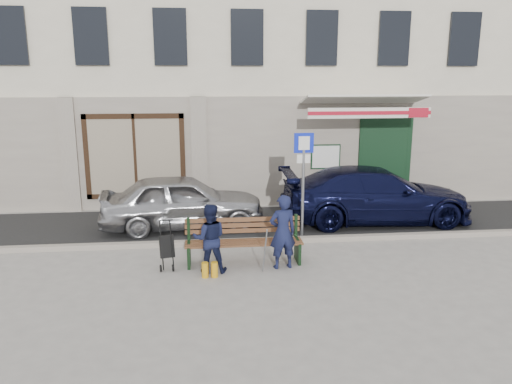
{
  "coord_description": "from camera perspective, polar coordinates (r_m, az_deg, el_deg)",
  "views": [
    {
      "loc": [
        -1.25,
        -9.36,
        3.78
      ],
      "look_at": [
        -0.1,
        1.6,
        1.2
      ],
      "focal_mm": 35.0,
      "sensor_mm": 36.0,
      "label": 1
    }
  ],
  "objects": [
    {
      "name": "car_silver",
      "position": [
        12.68,
        -8.4,
        -1.06
      ],
      "size": [
        4.2,
        2.04,
        1.38
      ],
      "primitive_type": "imported",
      "rotation": [
        0.0,
        0.0,
        1.67
      ],
      "color": "#AAABAF",
      "rests_on": "ground"
    },
    {
      "name": "building",
      "position": [
        17.9,
        -2.02,
        16.99
      ],
      "size": [
        20.0,
        8.27,
        10.0
      ],
      "color": "beige",
      "rests_on": "ground"
    },
    {
      "name": "curb",
      "position": [
        11.55,
        0.57,
        -5.62
      ],
      "size": [
        60.0,
        0.18,
        0.12
      ],
      "primitive_type": "cube",
      "color": "#9E9384",
      "rests_on": "ground"
    },
    {
      "name": "man",
      "position": [
        9.94,
        3.07,
        -4.57
      ],
      "size": [
        0.61,
        0.46,
        1.51
      ],
      "primitive_type": "imported",
      "rotation": [
        0.0,
        0.0,
        3.33
      ],
      "color": "#151A3B",
      "rests_on": "ground"
    },
    {
      "name": "stroller",
      "position": [
        10.16,
        -10.15,
        -6.27
      ],
      "size": [
        0.33,
        0.43,
        0.98
      ],
      "rotation": [
        0.0,
        0.0,
        0.23
      ],
      "color": "black",
      "rests_on": "ground"
    },
    {
      "name": "woman",
      "position": [
        9.79,
        -5.33,
        -5.3
      ],
      "size": [
        0.68,
        0.53,
        1.38
      ],
      "primitive_type": "imported",
      "rotation": [
        0.0,
        0.0,
        3.12
      ],
      "color": "#131835",
      "rests_on": "ground"
    },
    {
      "name": "car_navy",
      "position": [
        13.48,
        13.48,
        -0.31
      ],
      "size": [
        5.03,
        2.15,
        1.44
      ],
      "primitive_type": "imported",
      "rotation": [
        0.0,
        0.0,
        1.55
      ],
      "color": "black",
      "rests_on": "ground"
    },
    {
      "name": "parking_sign",
      "position": [
        11.72,
        5.43,
        2.65
      ],
      "size": [
        0.46,
        0.08,
        2.49
      ],
      "rotation": [
        0.0,
        0.0,
        0.03
      ],
      "color": "gray",
      "rests_on": "ground"
    },
    {
      "name": "asphalt_lane",
      "position": [
        13.08,
        -0.23,
        -3.6
      ],
      "size": [
        60.0,
        3.2,
        0.01
      ],
      "primitive_type": "cube",
      "color": "#282828",
      "rests_on": "ground"
    },
    {
      "name": "ground",
      "position": [
        10.17,
        1.54,
        -8.64
      ],
      "size": [
        80.0,
        80.0,
        0.0
      ],
      "primitive_type": "plane",
      "color": "#9E9991",
      "rests_on": "ground"
    },
    {
      "name": "bench",
      "position": [
        10.25,
        -1.66,
        -5.74
      ],
      "size": [
        2.4,
        1.17,
        0.98
      ],
      "color": "brown",
      "rests_on": "ground"
    }
  ]
}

